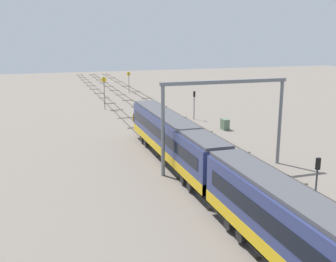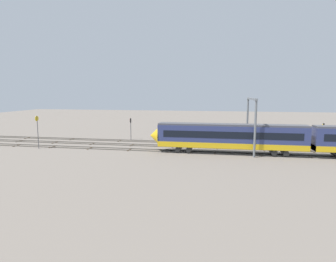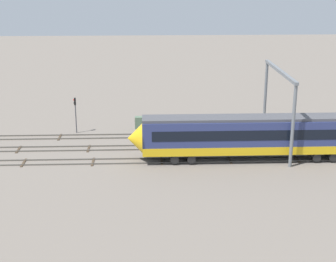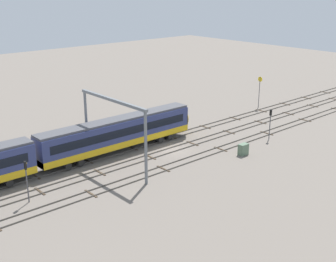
{
  "view_description": "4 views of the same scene",
  "coord_description": "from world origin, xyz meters",
  "px_view_note": "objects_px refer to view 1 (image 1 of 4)",
  "views": [
    {
      "loc": [
        -45.83,
        17.47,
        13.57
      ],
      "look_at": [
        0.15,
        2.81,
        1.94
      ],
      "focal_mm": 43.14,
      "sensor_mm": 36.0,
      "label": 1
    },
    {
      "loc": [
        -4.39,
        51.72,
        10.08
      ],
      "look_at": [
        4.68,
        2.15,
        3.23
      ],
      "focal_mm": 30.35,
      "sensor_mm": 36.0,
      "label": 2
    },
    {
      "loc": [
        5.17,
        56.58,
        20.14
      ],
      "look_at": [
        2.89,
        0.48,
        2.22
      ],
      "focal_mm": 54.75,
      "sensor_mm": 36.0,
      "label": 3
    },
    {
      "loc": [
        -40.0,
        -44.48,
        22.59
      ],
      "look_at": [
        1.02,
        2.04,
        2.14
      ],
      "focal_mm": 48.07,
      "sensor_mm": 36.0,
      "label": 4
    }
  ],
  "objects_px": {
    "speed_sign_near_foreground": "(129,80)",
    "speed_sign_mid_trackside": "(104,89)",
    "signal_light_trackside_departure": "(194,101)",
    "overhead_gantry": "(225,107)",
    "relay_cabinet": "(225,124)",
    "signal_light_trackside_approach": "(317,179)"
  },
  "relations": [
    {
      "from": "overhead_gantry",
      "to": "speed_sign_near_foreground",
      "type": "distance_m",
      "value": 57.16
    },
    {
      "from": "speed_sign_mid_trackside",
      "to": "signal_light_trackside_departure",
      "type": "height_order",
      "value": "speed_sign_mid_trackside"
    },
    {
      "from": "overhead_gantry",
      "to": "signal_light_trackside_approach",
      "type": "height_order",
      "value": "overhead_gantry"
    },
    {
      "from": "signal_light_trackside_approach",
      "to": "relay_cabinet",
      "type": "relative_size",
      "value": 3.03
    },
    {
      "from": "speed_sign_near_foreground",
      "to": "speed_sign_mid_trackside",
      "type": "height_order",
      "value": "speed_sign_mid_trackside"
    },
    {
      "from": "speed_sign_near_foreground",
      "to": "relay_cabinet",
      "type": "bearing_deg",
      "value": -172.65
    },
    {
      "from": "overhead_gantry",
      "to": "speed_sign_near_foreground",
      "type": "bearing_deg",
      "value": -2.59
    },
    {
      "from": "overhead_gantry",
      "to": "speed_sign_near_foreground",
      "type": "relative_size",
      "value": 2.73
    },
    {
      "from": "signal_light_trackside_approach",
      "to": "relay_cabinet",
      "type": "distance_m",
      "value": 29.23
    },
    {
      "from": "speed_sign_near_foreground",
      "to": "signal_light_trackside_approach",
      "type": "bearing_deg",
      "value": 179.24
    },
    {
      "from": "overhead_gantry",
      "to": "speed_sign_near_foreground",
      "type": "xyz_separation_m",
      "value": [
        57.0,
        -2.58,
        -3.31
      ]
    },
    {
      "from": "signal_light_trackside_departure",
      "to": "signal_light_trackside_approach",
      "type": "bearing_deg",
      "value": 172.93
    },
    {
      "from": "speed_sign_near_foreground",
      "to": "speed_sign_mid_trackside",
      "type": "relative_size",
      "value": 0.83
    },
    {
      "from": "speed_sign_near_foreground",
      "to": "relay_cabinet",
      "type": "height_order",
      "value": "speed_sign_near_foreground"
    },
    {
      "from": "overhead_gantry",
      "to": "signal_light_trackside_departure",
      "type": "relative_size",
      "value": 2.93
    },
    {
      "from": "speed_sign_near_foreground",
      "to": "relay_cabinet",
      "type": "xyz_separation_m",
      "value": [
        -40.99,
        -5.28,
        -2.4
      ]
    },
    {
      "from": "relay_cabinet",
      "to": "overhead_gantry",
      "type": "bearing_deg",
      "value": 153.84
    },
    {
      "from": "speed_sign_near_foreground",
      "to": "signal_light_trackside_departure",
      "type": "height_order",
      "value": "speed_sign_near_foreground"
    },
    {
      "from": "overhead_gantry",
      "to": "signal_light_trackside_departure",
      "type": "height_order",
      "value": "overhead_gantry"
    },
    {
      "from": "overhead_gantry",
      "to": "speed_sign_mid_trackside",
      "type": "xyz_separation_m",
      "value": [
        37.58,
        6.22,
        -2.65
      ]
    },
    {
      "from": "overhead_gantry",
      "to": "relay_cabinet",
      "type": "distance_m",
      "value": 18.73
    },
    {
      "from": "signal_light_trackside_approach",
      "to": "signal_light_trackside_departure",
      "type": "bearing_deg",
      "value": -7.07
    }
  ]
}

